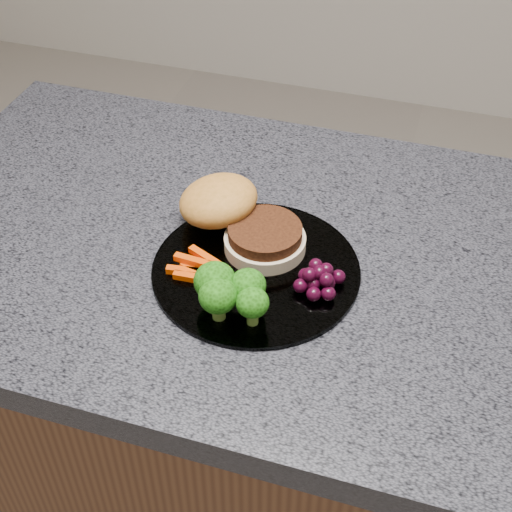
% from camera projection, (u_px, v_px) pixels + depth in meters
% --- Properties ---
extents(island_cabinet, '(1.20, 0.60, 0.86)m').
position_uv_depth(island_cabinet, '(313.00, 461.00, 1.22)').
color(island_cabinet, brown).
rests_on(island_cabinet, ground).
extents(countertop, '(1.20, 0.60, 0.04)m').
position_uv_depth(countertop, '(331.00, 272.00, 0.92)').
color(countertop, '#45454E').
rests_on(countertop, island_cabinet).
extents(plate, '(0.26, 0.26, 0.01)m').
position_uv_depth(plate, '(256.00, 270.00, 0.89)').
color(plate, white).
rests_on(plate, countertop).
extents(burger, '(0.20, 0.16, 0.06)m').
position_uv_depth(burger, '(235.00, 217.00, 0.92)').
color(burger, beige).
rests_on(burger, plate).
extents(carrot_sticks, '(0.08, 0.05, 0.02)m').
position_uv_depth(carrot_sticks, '(201.00, 268.00, 0.88)').
color(carrot_sticks, '#D53D03').
rests_on(carrot_sticks, plate).
extents(broccoli, '(0.09, 0.07, 0.06)m').
position_uv_depth(broccoli, '(229.00, 290.00, 0.81)').
color(broccoli, olive).
rests_on(broccoli, plate).
extents(grape_bunch, '(0.06, 0.06, 0.03)m').
position_uv_depth(grape_bunch, '(319.00, 279.00, 0.85)').
color(grape_bunch, black).
rests_on(grape_bunch, plate).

